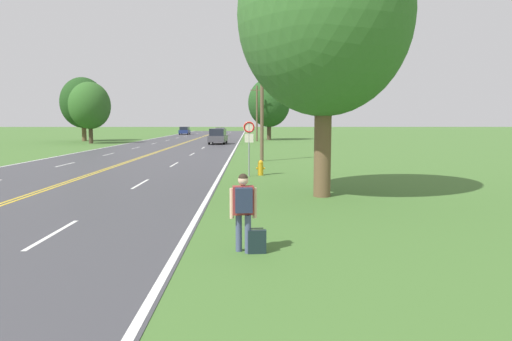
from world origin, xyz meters
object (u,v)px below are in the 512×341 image
fire_hydrant (261,168)px  traffic_sign (249,135)px  tree_mid_treeline (83,103)px  tree_right_cluster (325,16)px  tree_behind_sign (90,106)px  suitcase (257,242)px  hitchhiker_person (243,205)px  car_red_sedan_mid_near (220,131)px  tree_left_verge (269,103)px  car_dark_grey_van_approaching (218,136)px  car_dark_blue_van_mid_far (185,130)px

fire_hydrant → traffic_sign: size_ratio=0.28×
tree_mid_treeline → fire_hydrant: bearing=-59.4°
tree_mid_treeline → tree_right_cluster: tree_right_cluster is taller
traffic_sign → tree_behind_sign: (-19.65, 33.62, 2.53)m
suitcase → hitchhiker_person: bearing=73.7°
traffic_sign → car_red_sedan_mid_near: bearing=95.1°
tree_left_verge → car_dark_grey_van_approaching: (-6.61, -11.74, -4.39)m
fire_hydrant → car_red_sedan_mid_near: bearing=95.7°
tree_right_cluster → hitchhiker_person: bearing=-111.2°
tree_left_verge → tree_right_cluster: 49.92m
tree_mid_treeline → tree_right_cluster: size_ratio=0.85×
traffic_sign → tree_mid_treeline: bearing=119.6°
suitcase → traffic_sign: traffic_sign is taller
car_dark_grey_van_approaching → car_red_sedan_mid_near: (-1.77, 30.77, -0.20)m
suitcase → tree_right_cluster: (2.52, 7.30, 6.29)m
suitcase → car_red_sedan_mid_near: (-5.85, 76.24, 0.52)m
tree_mid_treeline → car_dark_blue_van_mid_far: 31.06m
hitchhiker_person → car_dark_blue_van_mid_far: size_ratio=0.39×
traffic_sign → fire_hydrant: bearing=38.6°
fire_hydrant → tree_mid_treeline: bearing=120.6°
tree_mid_treeline → tree_left_verge: bearing=8.0°
tree_behind_sign → tree_mid_treeline: size_ratio=0.87×
suitcase → car_dark_grey_van_approaching: bearing=0.1°
suitcase → tree_behind_sign: (-19.87, 47.07, 4.38)m
hitchhiker_person → car_red_sedan_mid_near: 76.38m
car_dark_grey_van_approaching → car_red_sedan_mid_near: 30.82m
traffic_sign → tree_right_cluster: size_ratio=0.27×
car_red_sedan_mid_near → tree_mid_treeline: bearing=-37.8°
car_dark_grey_van_approaching → hitchhiker_person: bearing=7.2°
hitchhiker_person → car_dark_blue_van_mid_far: hitchhiker_person is taller
tree_behind_sign → car_dark_blue_van_mid_far: bearing=79.9°
suitcase → tree_mid_treeline: size_ratio=0.06×
tree_left_verge → car_red_sedan_mid_near: size_ratio=2.23×
traffic_sign → car_red_sedan_mid_near: 63.05m
fire_hydrant → tree_right_cluster: size_ratio=0.08×
tree_behind_sign → car_red_sedan_mid_near: bearing=64.3°
suitcase → tree_left_verge: (2.53, 57.21, 5.11)m
car_dark_blue_van_mid_far → tree_behind_sign: bearing=169.8°
tree_left_verge → suitcase: bearing=-92.5°
fire_hydrant → traffic_sign: traffic_sign is taller
tree_behind_sign → tree_right_cluster: size_ratio=0.74×
hitchhiker_person → car_red_sedan_mid_near: (-5.56, 76.18, -0.27)m
tree_mid_treeline → car_red_sedan_mid_near: tree_mid_treeline is taller
suitcase → tree_behind_sign: 51.28m
hitchhiker_person → tree_behind_sign: 51.05m
tree_right_cluster → tree_mid_treeline: bearing=118.9°
traffic_sign → car_red_sedan_mid_near: traffic_sign is taller
suitcase → car_red_sedan_mid_near: size_ratio=0.14×
tree_behind_sign → suitcase: bearing=-67.1°
tree_left_verge → tree_mid_treeline: size_ratio=1.02×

